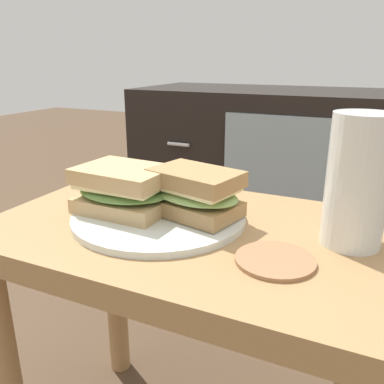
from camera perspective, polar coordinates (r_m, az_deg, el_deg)
name	(u,v)px	position (r m, az deg, el deg)	size (l,w,h in m)	color
side_table	(188,280)	(0.62, -0.58, -12.37)	(0.56, 0.36, 0.46)	#A37A4C
tv_cabinet	(270,170)	(1.52, 11.04, 3.10)	(0.96, 0.46, 0.58)	black
plate	(160,216)	(0.60, -4.55, -3.34)	(0.25, 0.25, 0.01)	silver
sandwich_front	(124,189)	(0.60, -9.55, 0.41)	(0.14, 0.11, 0.07)	tan
sandwich_back	(195,193)	(0.57, 0.49, -0.10)	(0.15, 0.12, 0.07)	#9E7A4C
beer_glass	(357,184)	(0.53, 22.34, 1.01)	(0.08, 0.08, 0.17)	silver
coaster	(275,260)	(0.49, 11.70, -9.43)	(0.09, 0.09, 0.01)	#996B47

